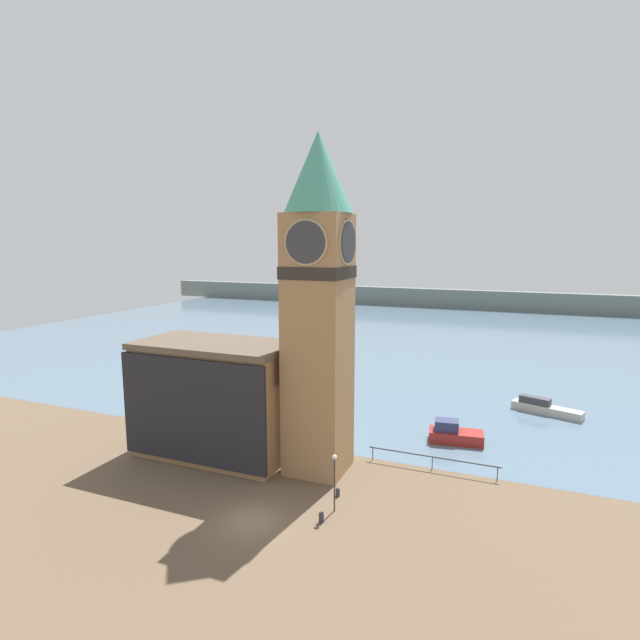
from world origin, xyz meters
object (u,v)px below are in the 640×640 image
object	(u,v)px
mooring_bollard_near	(338,492)
pier_building	(215,398)
lamp_post	(335,472)
boat_near	(454,434)
clock_tower	(318,298)
mooring_bollard_far	(321,517)
boat_far	(544,408)

from	to	relation	value
mooring_bollard_near	pier_building	bearing A→B (deg)	166.00
pier_building	lamp_post	xyz separation A→B (m)	(12.31, -4.86, -2.03)
pier_building	boat_near	distance (m)	21.01
clock_tower	lamp_post	size ratio (longest dim) A/B	6.46
lamp_post	clock_tower	bearing A→B (deg)	121.97
boat_near	mooring_bollard_far	distance (m)	17.42
pier_building	mooring_bollard_near	xyz separation A→B (m)	(11.85, -2.95, -4.43)
mooring_bollard_near	mooring_bollard_far	distance (m)	3.48
boat_near	mooring_bollard_near	size ratio (longest dim) A/B	7.84
lamp_post	boat_far	bearing A→B (deg)	62.56
clock_tower	mooring_bollard_near	xyz separation A→B (m)	(2.85, -3.40, -13.06)
clock_tower	mooring_bollard_far	world-z (taller)	clock_tower
clock_tower	boat_near	bearing A→B (deg)	46.12
mooring_bollard_far	pier_building	bearing A→B (deg)	151.86
boat_far	mooring_bollard_far	xyz separation A→B (m)	(-13.77, -27.51, -0.20)
clock_tower	boat_far	distance (m)	29.53
clock_tower	boat_far	xyz separation A→B (m)	(16.79, 20.64, -12.81)
boat_far	boat_near	bearing A→B (deg)	-105.72
pier_building	mooring_bollard_near	size ratio (longest dim) A/B	20.69
clock_tower	mooring_bollard_near	bearing A→B (deg)	-50.04
mooring_bollard_far	lamp_post	distance (m)	2.84
clock_tower	pier_building	bearing A→B (deg)	-177.13
pier_building	mooring_bollard_near	world-z (taller)	pier_building
clock_tower	lamp_post	bearing A→B (deg)	-58.03
clock_tower	boat_far	world-z (taller)	clock_tower
mooring_bollard_far	boat_far	bearing A→B (deg)	63.41
boat_near	mooring_bollard_far	size ratio (longest dim) A/B	6.82
mooring_bollard_near	lamp_post	distance (m)	3.10
mooring_bollard_near	lamp_post	world-z (taller)	lamp_post
clock_tower	lamp_post	world-z (taller)	clock_tower
pier_building	boat_far	xyz separation A→B (m)	(25.78, 21.09, -4.18)
boat_far	mooring_bollard_far	world-z (taller)	boat_far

